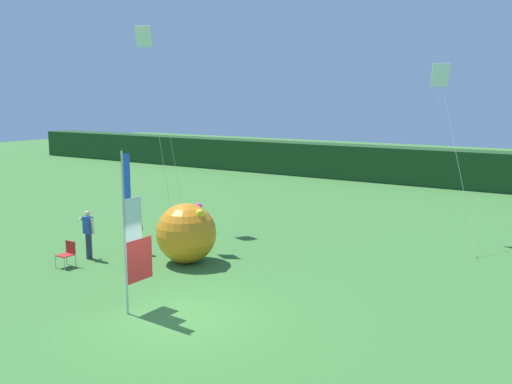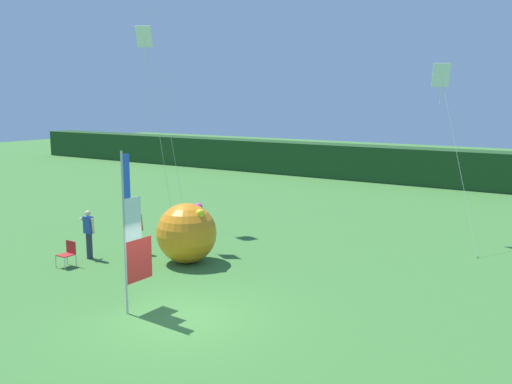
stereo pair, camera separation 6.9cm
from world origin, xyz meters
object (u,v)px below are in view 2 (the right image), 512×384
object	(u,v)px
banner_flag	(133,235)
kite_white_diamond_0	(146,49)
person_mid_field	(137,229)
folding_chair	(68,252)
person_near_banner	(89,233)
inflatable_balloon	(187,233)
kite_white_diamond_3	(442,82)

from	to	relation	value
banner_flag	kite_white_diamond_0	bearing A→B (deg)	130.42
person_mid_field	folding_chair	bearing A→B (deg)	-105.08
person_near_banner	person_mid_field	bearing A→B (deg)	60.91
kite_white_diamond_0	inflatable_balloon	bearing A→B (deg)	-27.06
person_near_banner	kite_white_diamond_0	xyz separation A→B (m)	(-0.07, 3.31, 6.77)
inflatable_balloon	kite_white_diamond_0	xyz separation A→B (m)	(-3.38, 1.73, 6.65)
person_near_banner	person_mid_field	xyz separation A→B (m)	(0.87, 1.57, -0.05)
inflatable_balloon	kite_white_diamond_3	distance (m)	12.03
person_near_banner	inflatable_balloon	xyz separation A→B (m)	(3.31, 1.58, 0.12)
inflatable_balloon	kite_white_diamond_0	distance (m)	7.66
person_near_banner	kite_white_diamond_3	world-z (taller)	kite_white_diamond_3
person_mid_field	banner_flag	bearing A→B (deg)	-45.72
banner_flag	kite_white_diamond_0	xyz separation A→B (m)	(-5.20, 6.11, 5.59)
banner_flag	inflatable_balloon	distance (m)	4.86
inflatable_balloon	folding_chair	world-z (taller)	inflatable_balloon
banner_flag	folding_chair	size ratio (longest dim) A/B	5.01
banner_flag	kite_white_diamond_3	bearing A→B (deg)	71.17
banner_flag	inflatable_balloon	bearing A→B (deg)	112.55
person_mid_field	inflatable_balloon	bearing A→B (deg)	0.30
inflatable_balloon	kite_white_diamond_3	bearing A→B (deg)	54.25
folding_chair	kite_white_diamond_3	size ratio (longest dim) A/B	0.12
folding_chair	kite_white_diamond_0	distance (m)	8.45
person_mid_field	inflatable_balloon	size ratio (longest dim) A/B	0.79
kite_white_diamond_0	kite_white_diamond_3	distance (m)	12.02
person_near_banner	kite_white_diamond_3	bearing A→B (deg)	47.06
person_near_banner	person_mid_field	size ratio (longest dim) A/B	1.05
folding_chair	kite_white_diamond_0	bearing A→B (deg)	93.01
person_near_banner	banner_flag	bearing A→B (deg)	-28.61
person_mid_field	kite_white_diamond_0	bearing A→B (deg)	118.47
kite_white_diamond_0	folding_chair	bearing A→B (deg)	-86.99
person_mid_field	inflatable_balloon	distance (m)	2.45
person_near_banner	folding_chair	bearing A→B (deg)	-81.67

